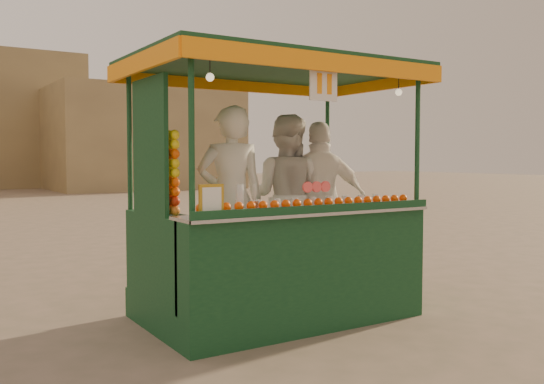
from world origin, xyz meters
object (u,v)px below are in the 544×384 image
vendor_middle (286,197)px  vendor_right (321,200)px  juice_cart (275,237)px  vendor_left (231,199)px

vendor_middle → vendor_right: bearing=-158.2°
juice_cart → vendor_right: size_ratio=1.65×
vendor_middle → juice_cart: bearing=92.2°
juice_cart → vendor_left: (-0.37, 0.20, 0.37)m
juice_cart → vendor_left: 0.56m
juice_cart → vendor_middle: (0.39, 0.40, 0.35)m
vendor_middle → vendor_right: size_ratio=1.04×
juice_cart → vendor_left: juice_cart is taller
vendor_left → vendor_right: (1.11, 0.04, -0.05)m
juice_cart → vendor_right: (0.74, 0.24, 0.32)m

